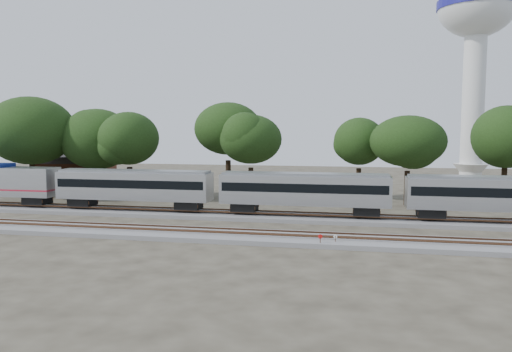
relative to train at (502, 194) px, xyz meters
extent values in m
plane|color=#383328|center=(-23.27, -6.00, -3.22)|extent=(160.00, 160.00, 0.00)
cube|color=slate|center=(-23.27, 0.00, -3.02)|extent=(160.00, 5.00, 0.40)
cube|color=brown|center=(-23.27, -0.72, -2.56)|extent=(160.00, 0.08, 0.15)
cube|color=brown|center=(-23.27, 0.72, -2.56)|extent=(160.00, 0.08, 0.15)
cube|color=slate|center=(-23.27, -10.00, -3.02)|extent=(160.00, 5.00, 0.40)
cube|color=brown|center=(-23.27, -10.72, -2.56)|extent=(160.00, 0.08, 0.15)
cube|color=brown|center=(-23.27, -9.28, -2.56)|extent=(160.00, 0.08, 0.15)
cube|color=#B1B4B9|center=(-53.03, 0.00, 0.07)|extent=(10.64, 3.01, 3.31)
cube|color=#A6192D|center=(-54.24, 0.00, -0.78)|extent=(13.05, 3.05, 0.18)
cube|color=black|center=(-49.97, 0.00, -2.03)|extent=(2.61, 2.21, 0.90)
cube|color=#B1B4B9|center=(-37.87, 0.00, -0.08)|extent=(17.47, 3.01, 3.01)
cube|color=black|center=(-37.87, 0.00, 0.22)|extent=(16.87, 3.06, 0.90)
cube|color=gray|center=(-37.87, 0.00, 1.48)|extent=(17.07, 2.41, 0.35)
cube|color=black|center=(-44.20, 0.00, -2.03)|extent=(2.61, 2.21, 0.90)
cube|color=black|center=(-31.55, 0.00, -2.03)|extent=(2.61, 2.21, 0.90)
cube|color=#B1B4B9|center=(-19.00, 0.00, -0.08)|extent=(17.47, 3.01, 3.01)
cube|color=black|center=(-19.00, 0.00, 0.22)|extent=(16.87, 3.06, 0.90)
cube|color=gray|center=(-19.00, 0.00, 1.48)|extent=(17.07, 2.41, 0.35)
cube|color=black|center=(-25.33, 0.00, -2.03)|extent=(2.61, 2.21, 0.90)
cube|color=black|center=(-12.67, 0.00, -2.03)|extent=(2.61, 2.21, 0.90)
cube|color=#B1B4B9|center=(-0.12, 0.00, -0.08)|extent=(17.47, 3.01, 3.01)
cube|color=black|center=(-0.12, 0.00, 0.22)|extent=(16.87, 3.06, 0.90)
cube|color=gray|center=(-0.12, 0.00, 1.48)|extent=(17.07, 2.41, 0.35)
cube|color=black|center=(-6.45, 0.00, -2.03)|extent=(2.61, 2.21, 0.90)
cylinder|color=#512D19|center=(-16.47, -11.98, -2.74)|extent=(0.06, 0.06, 0.96)
cylinder|color=#BC0D0D|center=(-16.47, -11.98, -2.31)|extent=(0.34, 0.08, 0.34)
cylinder|color=#512D19|center=(-15.31, -11.40, -2.78)|extent=(0.06, 0.06, 0.88)
cylinder|color=silver|center=(-15.31, -11.40, -2.39)|extent=(0.31, 0.03, 0.31)
cube|color=#512D19|center=(-18.05, -11.22, -3.07)|extent=(0.51, 0.31, 0.30)
cylinder|color=silver|center=(5.09, 37.60, 9.22)|extent=(3.55, 3.55, 24.87)
cone|color=silver|center=(5.09, 37.60, -1.44)|extent=(5.68, 5.68, 3.55)
ellipsoid|color=silver|center=(5.09, 37.60, 26.31)|extent=(12.43, 12.43, 10.57)
cylinder|color=navy|center=(5.09, 37.60, 26.31)|extent=(12.58, 12.58, 1.42)
cube|color=brown|center=(-55.98, 18.08, -1.07)|extent=(12.13, 9.71, 4.29)
cube|color=black|center=(-55.98, 18.08, 1.56)|extent=(12.37, 9.95, 0.97)
cylinder|color=black|center=(-56.71, 8.72, -0.75)|extent=(0.70, 0.70, 4.93)
ellipsoid|color=black|center=(-56.71, 8.72, 5.94)|extent=(9.30, 9.30, 7.90)
cylinder|color=black|center=(-48.43, 11.23, -1.06)|extent=(0.70, 0.70, 4.31)
ellipsoid|color=black|center=(-48.43, 11.23, 4.78)|extent=(8.12, 8.12, 6.90)
cylinder|color=black|center=(-43.00, 9.66, -1.02)|extent=(0.70, 0.70, 4.39)
ellipsoid|color=black|center=(-43.00, 9.66, 4.93)|extent=(8.28, 8.28, 7.04)
cylinder|color=black|center=(-31.05, 15.22, -0.68)|extent=(0.70, 0.70, 5.07)
ellipsoid|color=black|center=(-31.05, 15.22, 6.21)|extent=(9.57, 9.57, 8.13)
cylinder|color=black|center=(-27.27, 12.45, -1.05)|extent=(0.70, 0.70, 4.33)
ellipsoid|color=black|center=(-27.27, 12.45, 4.83)|extent=(8.17, 8.17, 6.95)
cylinder|color=black|center=(-13.41, 16.18, -1.13)|extent=(0.70, 0.70, 4.17)
ellipsoid|color=black|center=(-13.41, 16.18, 4.53)|extent=(7.86, 7.86, 6.68)
cylinder|color=black|center=(-7.58, 12.38, -1.09)|extent=(0.70, 0.70, 4.25)
ellipsoid|color=black|center=(-7.58, 12.38, 4.68)|extent=(8.02, 8.02, 6.82)
cylinder|color=black|center=(5.49, 19.63, -0.97)|extent=(0.70, 0.70, 4.49)
ellipsoid|color=black|center=(5.49, 19.63, 5.13)|extent=(8.47, 8.47, 7.20)
camera|label=1|loc=(-13.83, -51.16, 6.25)|focal=35.00mm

